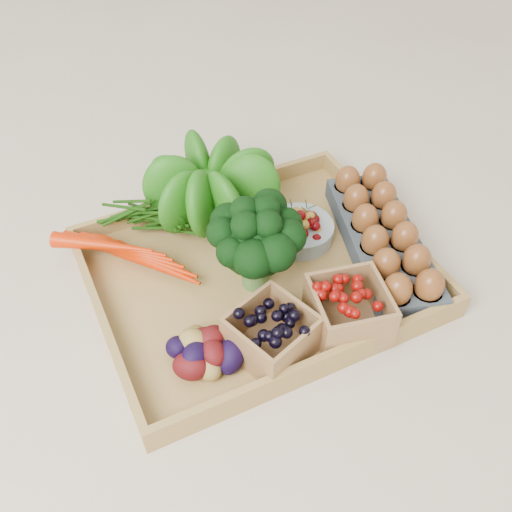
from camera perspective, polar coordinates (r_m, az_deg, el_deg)
name	(u,v)px	position (r m, az deg, el deg)	size (l,w,h in m)	color
ground	(256,280)	(1.01, 0.00, -2.40)	(4.00, 4.00, 0.00)	beige
tray	(256,277)	(1.00, 0.00, -2.11)	(0.55, 0.45, 0.01)	#AB8647
carrots	(138,256)	(1.01, -11.73, -0.01)	(0.19, 0.14, 0.05)	red
lettuce	(208,181)	(1.06, -4.81, 7.46)	(0.17, 0.17, 0.17)	#10570D
broccoli	(256,257)	(0.94, -0.02, -0.10)	(0.16, 0.16, 0.12)	black
cherry_bowl	(300,231)	(1.05, 4.40, 2.50)	(0.12, 0.12, 0.03)	#8C9EA5
egg_carton	(382,242)	(1.05, 12.44, 1.37)	(0.12, 0.34, 0.04)	#3D454E
potatoes	(203,346)	(0.86, -5.29, -8.95)	(0.12, 0.12, 0.07)	#400A0C
punnet_blackberry	(271,334)	(0.87, 1.56, -7.83)	(0.11, 0.11, 0.08)	black
punnet_raspberry	(349,310)	(0.90, 9.25, -5.32)	(0.11, 0.11, 0.08)	#670704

